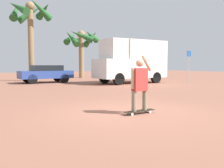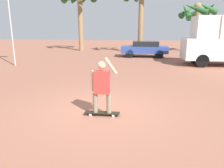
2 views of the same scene
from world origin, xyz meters
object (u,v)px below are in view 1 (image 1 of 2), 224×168
object	(u,v)px
palm_tree_center_background	(30,17)
street_sign	(189,62)
skateboard	(139,111)
parked_car_blue	(46,73)
palm_tree_near_van	(81,40)
camper_van	(132,60)
person_skateboarder	(140,82)

from	to	relation	value
palm_tree_center_background	street_sign	bearing A→B (deg)	-41.16
skateboard	palm_tree_center_background	distance (m)	17.40
skateboard	parked_car_blue	world-z (taller)	parked_car_blue
skateboard	palm_tree_near_van	size ratio (longest dim) A/B	0.20
camper_van	palm_tree_near_van	distance (m)	9.16
person_skateboarder	street_sign	xyz separation A→B (m)	(11.20, 7.75, 0.66)
person_skateboarder	palm_tree_center_background	bearing A→B (deg)	85.80
palm_tree_center_background	person_skateboarder	bearing A→B (deg)	-94.20
parked_car_blue	palm_tree_center_background	xyz separation A→B (m)	(-0.40, 2.82, 4.75)
camper_van	street_sign	size ratio (longest dim) A/B	2.24
parked_car_blue	camper_van	bearing A→B (deg)	-35.90
person_skateboarder	camper_van	bearing A→B (deg)	53.90
street_sign	parked_car_blue	bearing A→B (deg)	148.37
parked_car_blue	palm_tree_near_van	xyz separation A→B (m)	(5.46, 4.92, 3.25)
skateboard	camper_van	bearing A→B (deg)	53.90
skateboard	parked_car_blue	distance (m)	13.77
street_sign	palm_tree_near_van	bearing A→B (deg)	110.88
parked_car_blue	palm_tree_near_van	bearing A→B (deg)	42.02
palm_tree_center_background	street_sign	world-z (taller)	palm_tree_center_background
person_skateboarder	parked_car_blue	world-z (taller)	person_skateboarder
skateboard	parked_car_blue	size ratio (longest dim) A/B	0.26
camper_van	palm_tree_near_van	xyz separation A→B (m)	(-0.01, 8.88, 2.24)
parked_car_blue	person_skateboarder	bearing A→B (deg)	-96.71
camper_van	palm_tree_center_background	bearing A→B (deg)	130.85
camper_van	palm_tree_near_van	bearing A→B (deg)	90.04
palm_tree_center_background	palm_tree_near_van	bearing A→B (deg)	19.72
skateboard	person_skateboarder	distance (m)	0.87
skateboard	person_skateboarder	bearing A→B (deg)	-180.00
palm_tree_near_van	palm_tree_center_background	distance (m)	6.40
parked_car_blue	street_sign	distance (m)	11.30
parked_car_blue	palm_tree_center_background	size ratio (longest dim) A/B	0.58
camper_van	palm_tree_near_van	world-z (taller)	palm_tree_near_van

